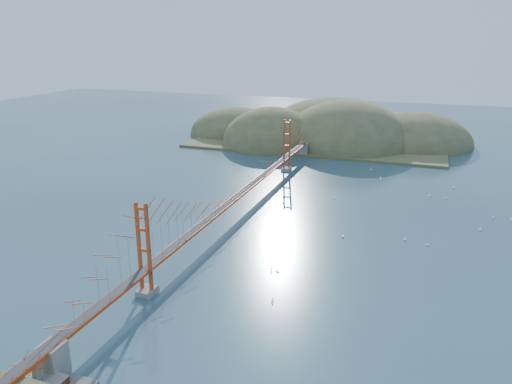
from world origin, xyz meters
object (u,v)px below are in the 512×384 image
(sailboat_0, at_px, (271,270))
(bridge, at_px, (238,175))
(sailboat_1, at_px, (343,235))
(fort, at_px, (44,382))
(sailboat_2, at_px, (427,244))

(sailboat_0, bearing_deg, bridge, 122.38)
(sailboat_1, bearing_deg, sailboat_0, -114.36)
(fort, relative_size, sailboat_2, 5.04)
(sailboat_2, relative_size, sailboat_0, 1.11)
(bridge, xyz_separation_m, fort, (0.40, -47.98, -6.34))
(fort, distance_m, sailboat_0, 30.96)
(fort, height_order, sailboat_2, fort)
(sailboat_2, height_order, sailboat_1, sailboat_2)
(sailboat_2, bearing_deg, sailboat_1, -176.79)
(fort, bearing_deg, sailboat_1, 66.77)
(bridge, bearing_deg, sailboat_1, -12.62)
(sailboat_2, bearing_deg, fort, -125.11)
(sailboat_1, distance_m, sailboat_0, 16.60)
(fort, height_order, sailboat_0, fort)
(bridge, xyz_separation_m, sailboat_1, (19.15, -4.29, -6.86))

